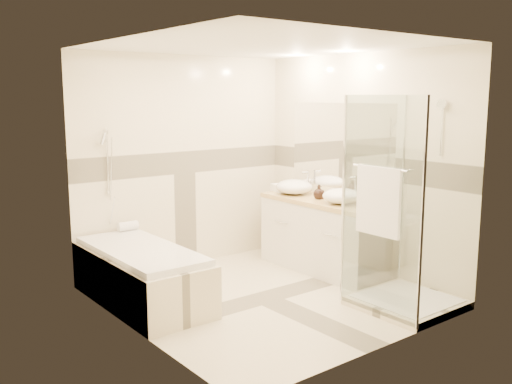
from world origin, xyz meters
TOP-DOWN VIEW (x-y plane):
  - room at (0.06, 0.01)m, footprint 2.82×3.02m
  - bathtub at (-1.02, 0.65)m, footprint 0.75×1.70m
  - vanity at (1.12, 0.30)m, footprint 0.58×1.62m
  - shower_enclosure at (0.83, -0.97)m, footprint 0.96×0.93m
  - vessel_sink_near at (1.10, 0.78)m, footprint 0.45×0.45m
  - vessel_sink_far at (1.10, -0.01)m, footprint 0.42×0.42m
  - faucet_near at (1.32, 0.78)m, footprint 0.11×0.03m
  - faucet_far at (1.32, -0.01)m, footprint 0.12×0.03m
  - amenity_bottle_a at (1.10, 0.34)m, footprint 0.07×0.07m
  - amenity_bottle_b at (1.10, 0.35)m, footprint 0.15×0.15m
  - folded_towels at (1.10, 1.02)m, footprint 0.21×0.30m
  - rolled_towel at (-0.81, 1.39)m, footprint 0.22×0.10m

SIDE VIEW (x-z plane):
  - bathtub at x=-1.02m, z-range 0.03..0.59m
  - vanity at x=1.12m, z-range 0.00..0.85m
  - shower_enclosure at x=0.83m, z-range -0.51..1.53m
  - rolled_towel at x=-0.81m, z-range 0.56..0.66m
  - folded_towels at x=1.10m, z-range 0.85..0.94m
  - amenity_bottle_a at x=1.10m, z-range 0.85..1.00m
  - amenity_bottle_b at x=1.10m, z-range 0.85..1.02m
  - vessel_sink_far at x=1.10m, z-range 0.85..1.02m
  - vessel_sink_near at x=1.10m, z-range 0.85..1.03m
  - faucet_near at x=1.32m, z-range 0.87..1.14m
  - faucet_far at x=1.32m, z-range 0.87..1.17m
  - room at x=0.06m, z-range 0.00..2.52m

